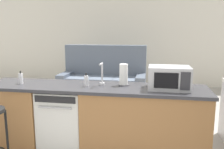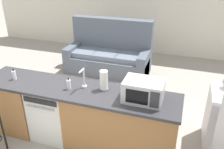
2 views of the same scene
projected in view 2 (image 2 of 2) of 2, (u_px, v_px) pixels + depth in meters
The scene contains 10 objects.
ground_plane at pixel (70, 136), 3.76m from camera, with size 24.00×24.00×0.00m, color gray.
wall_back at pixel (146, 8), 6.69m from camera, with size 10.00×0.06×2.60m.
kitchen_counter at pixel (83, 118), 3.51m from camera, with size 2.94×0.66×0.90m.
dishwasher at pixel (54, 112), 3.65m from camera, with size 0.58×0.61×0.84m.
microwave at pixel (143, 91), 2.99m from camera, with size 0.50×0.37×0.28m.
sink_faucet at pixel (84, 80), 3.28m from camera, with size 0.07×0.18×0.30m.
paper_towel_roll at pixel (104, 80), 3.24m from camera, with size 0.14×0.14×0.28m.
soap_bottle at pixel (69, 84), 3.28m from camera, with size 0.06×0.06×0.18m.
dish_soap_bottle at pixel (14, 75), 3.54m from camera, with size 0.06×0.06×0.18m.
couch at pixel (109, 55), 5.86m from camera, with size 2.00×0.90×1.27m.
Camera 2 is at (1.56, -2.59, 2.53)m, focal length 38.00 mm.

